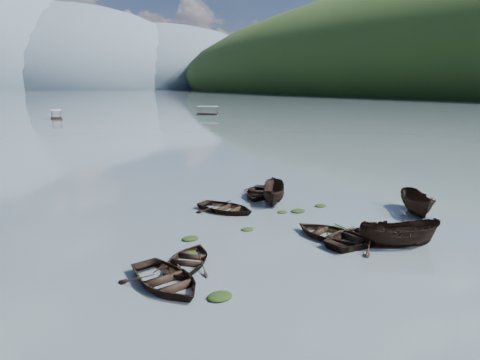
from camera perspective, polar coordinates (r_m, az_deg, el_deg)
ground_plane at (r=24.60m, az=14.76°, el=-9.86°), size 2400.00×2400.00×0.00m
haze_mtn_c at (r=928.97m, az=-21.72°, el=11.26°), size 520.00×520.00×260.00m
haze_mtn_d at (r=975.58m, az=-11.04°, el=11.93°), size 520.00×520.00×220.00m
rowboat_0 at (r=20.98m, az=-9.83°, el=-13.71°), size 4.06×5.26×1.01m
rowboat_1 at (r=23.08m, az=-6.79°, el=-11.06°), size 4.99×5.04×0.86m
rowboat_2 at (r=26.90m, az=20.33°, el=-8.27°), size 4.99×3.85×1.83m
rowboat_3 at (r=27.17m, az=11.88°, el=-7.52°), size 4.45×5.41×0.98m
rowboat_4 at (r=26.86m, az=15.82°, el=-7.98°), size 5.39×4.10×1.05m
rowboat_5 at (r=33.99m, az=22.47°, el=-4.11°), size 4.18×4.89×1.83m
rowboat_6 at (r=31.84m, az=-1.91°, el=-4.22°), size 4.95×5.58×0.96m
rowboat_7 at (r=36.21m, az=2.46°, el=-2.13°), size 5.74×5.74×0.98m
rowboat_8 at (r=34.49m, az=4.45°, el=-2.92°), size 4.09×4.69×1.76m
weed_clump_0 at (r=19.66m, az=-2.71°, el=-15.43°), size 1.17×0.96×0.26m
weed_clump_1 at (r=26.47m, az=-6.64°, el=-7.87°), size 1.07×0.86×0.24m
weed_clump_2 at (r=28.54m, az=12.51°, el=-6.55°), size 1.34×1.07×0.29m
weed_clump_3 at (r=31.72m, az=5.67°, el=-4.34°), size 0.80×0.68×0.18m
weed_clump_4 at (r=33.75m, az=10.69°, el=-3.46°), size 0.99×0.79×0.21m
weed_clump_5 at (r=24.39m, az=-6.86°, el=-9.71°), size 0.91×0.74×0.19m
weed_clump_6 at (r=27.94m, az=1.00°, el=-6.67°), size 0.87×0.72×0.18m
weed_clump_7 at (r=32.05m, az=7.75°, el=-4.22°), size 1.13×0.91×0.25m
pontoon_centre at (r=126.01m, az=-23.24°, el=7.47°), size 3.07×6.33×2.35m
pontoon_right at (r=132.97m, az=-4.31°, el=8.67°), size 6.57×6.33×2.47m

